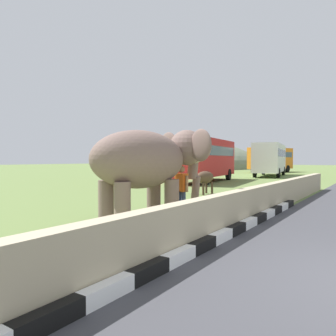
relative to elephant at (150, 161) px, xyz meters
name	(u,v)px	position (x,y,z in m)	size (l,w,h in m)	color
striped_curb	(191,251)	(-2.43, -2.79, -1.70)	(16.20, 0.20, 0.24)	white
barrier_parapet	(226,213)	(-0.08, -2.49, -1.32)	(28.00, 0.36, 1.00)	tan
elephant	(150,161)	(0.00, 0.00, 0.00)	(4.08, 2.95, 2.82)	#785F57
person_handler	(181,188)	(1.22, -0.37, -0.89)	(0.34, 0.63, 1.66)	navy
bus_red	(205,157)	(16.20, 6.40, 0.26)	(10.02, 3.86, 3.50)	#B21E1E
bus_white	(270,157)	(28.33, 4.53, 0.26)	(10.35, 4.14, 3.50)	silver
bus_orange	(271,158)	(39.18, 7.56, 0.26)	(8.36, 4.59, 3.50)	orange
cow_near	(204,178)	(7.64, 2.08, -0.95)	(1.91, 0.71, 1.23)	#473323
hill_east	(184,168)	(52.92, 30.28, -1.82)	(39.72, 31.78, 12.14)	#616B55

